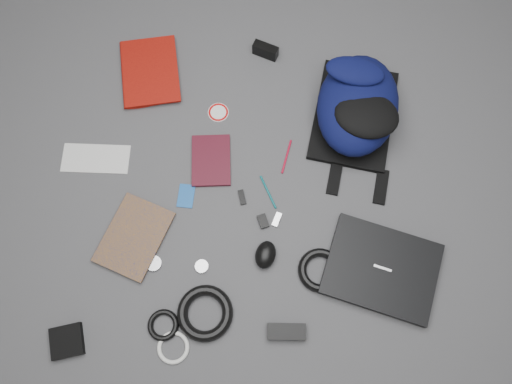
{
  "coord_description": "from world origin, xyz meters",
  "views": [
    {
      "loc": [
        -0.0,
        -0.5,
        1.58
      ],
      "look_at": [
        0.0,
        0.0,
        0.02
      ],
      "focal_mm": 35.0,
      "sensor_mm": 36.0,
      "label": 1
    }
  ],
  "objects_px": {
    "dvd_case": "(211,160)",
    "compact_camera": "(265,50)",
    "power_brick": "(286,332)",
    "textbook_red": "(122,76)",
    "mouse": "(265,255)",
    "pouch": "(67,341)",
    "comic_book": "(110,226)",
    "laptop": "(381,269)",
    "backpack": "(358,105)"
  },
  "relations": [
    {
      "from": "comic_book",
      "to": "backpack",
      "type": "bearing_deg",
      "value": 49.38
    },
    {
      "from": "comic_book",
      "to": "mouse",
      "type": "height_order",
      "value": "mouse"
    },
    {
      "from": "backpack",
      "to": "compact_camera",
      "type": "xyz_separation_m",
      "value": [
        -0.3,
        0.25,
        -0.06
      ]
    },
    {
      "from": "backpack",
      "to": "dvd_case",
      "type": "height_order",
      "value": "backpack"
    },
    {
      "from": "backpack",
      "to": "textbook_red",
      "type": "bearing_deg",
      "value": -178.5
    },
    {
      "from": "textbook_red",
      "to": "compact_camera",
      "type": "relative_size",
      "value": 2.96
    },
    {
      "from": "laptop",
      "to": "power_brick",
      "type": "xyz_separation_m",
      "value": [
        -0.3,
        -0.19,
        -0.0
      ]
    },
    {
      "from": "backpack",
      "to": "textbook_red",
      "type": "height_order",
      "value": "backpack"
    },
    {
      "from": "backpack",
      "to": "compact_camera",
      "type": "bearing_deg",
      "value": 152.79
    },
    {
      "from": "comic_book",
      "to": "power_brick",
      "type": "relative_size",
      "value": 2.13
    },
    {
      "from": "dvd_case",
      "to": "compact_camera",
      "type": "bearing_deg",
      "value": 64.1
    },
    {
      "from": "laptop",
      "to": "mouse",
      "type": "relative_size",
      "value": 3.76
    },
    {
      "from": "textbook_red",
      "to": "compact_camera",
      "type": "xyz_separation_m",
      "value": [
        0.51,
        0.09,
        0.01
      ]
    },
    {
      "from": "compact_camera",
      "to": "power_brick",
      "type": "distance_m",
      "value": 0.98
    },
    {
      "from": "backpack",
      "to": "pouch",
      "type": "relative_size",
      "value": 4.4
    },
    {
      "from": "dvd_case",
      "to": "mouse",
      "type": "xyz_separation_m",
      "value": [
        0.18,
        -0.33,
        0.02
      ]
    },
    {
      "from": "textbook_red",
      "to": "comic_book",
      "type": "xyz_separation_m",
      "value": [
        0.0,
        -0.55,
        -0.01
      ]
    },
    {
      "from": "backpack",
      "to": "power_brick",
      "type": "xyz_separation_m",
      "value": [
        -0.25,
        -0.72,
        -0.07
      ]
    },
    {
      "from": "laptop",
      "to": "mouse",
      "type": "height_order",
      "value": "mouse"
    },
    {
      "from": "comic_book",
      "to": "dvd_case",
      "type": "xyz_separation_m",
      "value": [
        0.32,
        0.23,
        -0.0
      ]
    },
    {
      "from": "comic_book",
      "to": "power_brick",
      "type": "height_order",
      "value": "power_brick"
    },
    {
      "from": "laptop",
      "to": "comic_book",
      "type": "xyz_separation_m",
      "value": [
        -0.87,
        0.14,
        -0.01
      ]
    },
    {
      "from": "backpack",
      "to": "pouch",
      "type": "bearing_deg",
      "value": -128.14
    },
    {
      "from": "textbook_red",
      "to": "power_brick",
      "type": "bearing_deg",
      "value": -65.06
    },
    {
      "from": "mouse",
      "to": "power_brick",
      "type": "xyz_separation_m",
      "value": [
        0.06,
        -0.23,
        -0.01
      ]
    },
    {
      "from": "power_brick",
      "to": "laptop",
      "type": "bearing_deg",
      "value": 33.08
    },
    {
      "from": "dvd_case",
      "to": "mouse",
      "type": "height_order",
      "value": "mouse"
    },
    {
      "from": "textbook_red",
      "to": "pouch",
      "type": "bearing_deg",
      "value": -103.79
    },
    {
      "from": "textbook_red",
      "to": "power_brick",
      "type": "height_order",
      "value": "same"
    },
    {
      "from": "compact_camera",
      "to": "laptop",
      "type": "bearing_deg",
      "value": -41.76
    },
    {
      "from": "compact_camera",
      "to": "mouse",
      "type": "xyz_separation_m",
      "value": [
        -0.01,
        -0.74,
        -0.0
      ]
    },
    {
      "from": "mouse",
      "to": "pouch",
      "type": "height_order",
      "value": "mouse"
    },
    {
      "from": "textbook_red",
      "to": "compact_camera",
      "type": "distance_m",
      "value": 0.52
    },
    {
      "from": "textbook_red",
      "to": "laptop",
      "type": "bearing_deg",
      "value": -46.41
    },
    {
      "from": "dvd_case",
      "to": "mouse",
      "type": "distance_m",
      "value": 0.37
    },
    {
      "from": "dvd_case",
      "to": "compact_camera",
      "type": "distance_m",
      "value": 0.46
    },
    {
      "from": "backpack",
      "to": "textbook_red",
      "type": "xyz_separation_m",
      "value": [
        -0.82,
        0.16,
        -0.07
      ]
    },
    {
      "from": "mouse",
      "to": "comic_book",
      "type": "bearing_deg",
      "value": -176.38
    },
    {
      "from": "power_brick",
      "to": "textbook_red",
      "type": "bearing_deg",
      "value": 123.89
    },
    {
      "from": "dvd_case",
      "to": "pouch",
      "type": "distance_m",
      "value": 0.72
    },
    {
      "from": "backpack",
      "to": "power_brick",
      "type": "relative_size",
      "value": 3.59
    },
    {
      "from": "dvd_case",
      "to": "compact_camera",
      "type": "relative_size",
      "value": 2.0
    },
    {
      "from": "dvd_case",
      "to": "power_brick",
      "type": "bearing_deg",
      "value": -68.25
    },
    {
      "from": "pouch",
      "to": "textbook_red",
      "type": "bearing_deg",
      "value": 84.02
    },
    {
      "from": "compact_camera",
      "to": "pouch",
      "type": "height_order",
      "value": "compact_camera"
    },
    {
      "from": "textbook_red",
      "to": "pouch",
      "type": "height_order",
      "value": "textbook_red"
    },
    {
      "from": "comic_book",
      "to": "mouse",
      "type": "distance_m",
      "value": 0.51
    },
    {
      "from": "laptop",
      "to": "pouch",
      "type": "distance_m",
      "value": 0.99
    },
    {
      "from": "backpack",
      "to": "mouse",
      "type": "bearing_deg",
      "value": -109.93
    },
    {
      "from": "dvd_case",
      "to": "power_brick",
      "type": "height_order",
      "value": "power_brick"
    }
  ]
}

